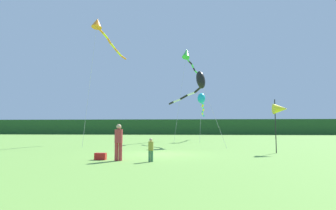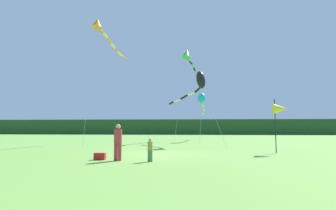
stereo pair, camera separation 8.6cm
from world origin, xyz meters
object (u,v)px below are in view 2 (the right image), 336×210
at_px(banner_flag_pole, 280,109).
at_px(kite_green, 188,56).
at_px(person_child, 150,149).
at_px(person_adult, 118,140).
at_px(kite_orange, 101,29).
at_px(kite_black, 198,83).
at_px(cooler_box, 100,156).
at_px(kite_cyan, 202,101).

xyz_separation_m(banner_flag_pole, kite_green, (-6.16, 14.44, 7.69)).
distance_m(banner_flag_pole, kite_green, 17.48).
distance_m(person_child, banner_flag_pole, 9.58).
bearing_deg(person_child, kite_green, 84.89).
height_order(person_adult, person_child, person_adult).
bearing_deg(kite_orange, kite_black, 3.64).
bearing_deg(banner_flag_pole, kite_green, 113.10).
bearing_deg(banner_flag_pole, person_child, -147.90).
relative_size(person_adult, kite_black, 0.26).
bearing_deg(cooler_box, person_adult, -17.70).
bearing_deg(banner_flag_pole, kite_cyan, 106.99).
relative_size(banner_flag_pole, kite_cyan, 0.38).
relative_size(person_child, kite_black, 0.16).
bearing_deg(kite_black, kite_orange, -176.36).
height_order(kite_green, kite_cyan, kite_green).
bearing_deg(kite_orange, person_adult, -66.02).
bearing_deg(banner_flag_pole, person_adult, -153.94).
distance_m(person_adult, person_child, 1.76).
xyz_separation_m(kite_green, kite_orange, (-8.34, -8.08, 0.67)).
bearing_deg(kite_cyan, banner_flag_pole, -73.01).
relative_size(person_child, banner_flag_pole, 0.32).
height_order(person_adult, kite_green, kite_green).
bearing_deg(cooler_box, banner_flag_pole, 22.30).
bearing_deg(banner_flag_pole, kite_orange, 156.32).
relative_size(person_child, kite_cyan, 0.12).
distance_m(cooler_box, kite_orange, 15.87).
relative_size(cooler_box, banner_flag_pole, 0.16).
bearing_deg(kite_green, banner_flag_pole, -66.90).
bearing_deg(kite_orange, person_child, -59.70).
height_order(person_child, kite_black, kite_black).
height_order(banner_flag_pole, kite_black, kite_black).
bearing_deg(person_child, banner_flag_pole, 32.10).
bearing_deg(cooler_box, kite_cyan, 72.06).
height_order(cooler_box, kite_black, kite_black).
xyz_separation_m(cooler_box, kite_green, (4.47, 18.80, 10.38)).
height_order(cooler_box, kite_green, kite_green).
height_order(banner_flag_pole, kite_cyan, kite_cyan).
relative_size(person_adult, kite_cyan, 0.20).
xyz_separation_m(cooler_box, kite_orange, (-3.88, 10.72, 11.04)).
height_order(kite_cyan, kite_orange, kite_orange).
height_order(banner_flag_pole, kite_green, kite_green).
height_order(kite_green, kite_black, kite_green).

